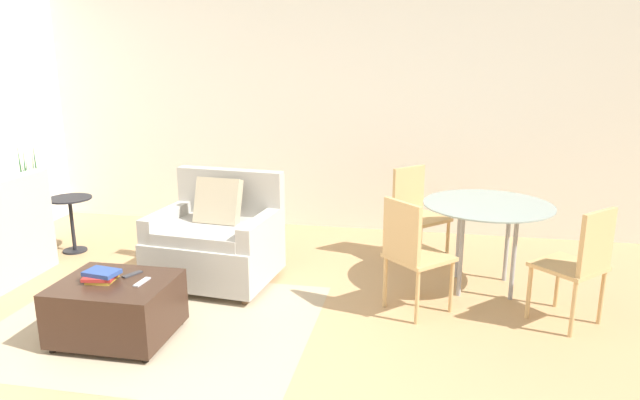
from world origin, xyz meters
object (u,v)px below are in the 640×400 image
object	(u,v)px
ottoman	(117,307)
dining_chair_far_left	(415,208)
potted_plant	(35,221)
side_table	(71,214)
armchair	(217,241)
dining_chair_near_left	(411,249)
tv_remote_secondary	(132,274)
dining_chair_near_right	(581,259)
book_stack	(101,276)
dining_table	(487,214)
tv_remote_primary	(142,282)

from	to	relation	value
ottoman	dining_chair_far_left	world-z (taller)	dining_chair_far_left
potted_plant	side_table	distance (m)	0.50
armchair	side_table	bearing A→B (deg)	164.71
dining_chair_near_left	armchair	bearing A→B (deg)	169.00
potted_plant	armchair	bearing A→B (deg)	-13.85
tv_remote_secondary	dining_chair_near_right	xyz separation A→B (m)	(3.13, 0.66, 0.09)
book_stack	dining_chair_near_right	distance (m)	3.38
ottoman	dining_chair_far_left	bearing A→B (deg)	45.12
ottoman	book_stack	bearing A→B (deg)	-176.77
book_stack	side_table	size ratio (longest dim) A/B	0.44
book_stack	potted_plant	distance (m)	2.45
dining_table	dining_chair_far_left	size ratio (longest dim) A/B	1.18
armchair	dining_table	xyz separation A→B (m)	(2.28, 0.28, 0.29)
ottoman	dining_chair_near_left	world-z (taller)	dining_chair_near_left
side_table	dining_chair_near_left	xyz separation A→B (m)	(3.38, -0.79, 0.12)
tv_remote_primary	tv_remote_secondary	bearing A→B (deg)	139.06
tv_remote_primary	dining_chair_near_left	size ratio (longest dim) A/B	0.18
tv_remote_secondary	potted_plant	bearing A→B (deg)	141.67
ottoman	tv_remote_secondary	world-z (taller)	tv_remote_secondary
ottoman	dining_chair_near_left	size ratio (longest dim) A/B	0.86
dining_chair_near_left	dining_chair_near_right	bearing A→B (deg)	0.00
potted_plant	book_stack	bearing A→B (deg)	-43.13
potted_plant	dining_chair_near_right	size ratio (longest dim) A/B	1.24
ottoman	book_stack	world-z (taller)	book_stack
book_stack	dining_chair_near_left	bearing A→B (deg)	21.07
tv_remote_primary	side_table	bearing A→B (deg)	135.29
ottoman	dining_chair_far_left	xyz separation A→B (m)	(1.99, 2.00, 0.29)
armchair	dining_chair_near_right	xyz separation A→B (m)	(2.88, -0.33, 0.15)
ottoman	tv_remote_primary	distance (m)	0.28
book_stack	tv_remote_secondary	bearing A→B (deg)	42.81
dining_table	tv_remote_secondary	bearing A→B (deg)	-153.48
tv_remote_secondary	tv_remote_primary	bearing A→B (deg)	-40.94
dining_table	book_stack	bearing A→B (deg)	-152.39
book_stack	dining_chair_far_left	distance (m)	2.89
armchair	ottoman	xyz separation A→B (m)	(-0.32, -1.12, -0.13)
dining_chair_far_left	tv_remote_secondary	bearing A→B (deg)	-135.99
tv_remote_secondary	dining_chair_far_left	world-z (taller)	dining_chair_far_left
ottoman	dining_chair_far_left	distance (m)	2.84
book_stack	potted_plant	xyz separation A→B (m)	(-1.78, 1.67, -0.19)
ottoman	potted_plant	size ratio (longest dim) A/B	0.69
potted_plant	dining_chair_far_left	world-z (taller)	potted_plant
potted_plant	dining_chair_far_left	distance (m)	3.88
dining_chair_near_left	potted_plant	bearing A→B (deg)	167.38
ottoman	tv_remote_primary	bearing A→B (deg)	5.12
ottoman	dining_table	world-z (taller)	dining_table
armchair	dining_chair_near_left	distance (m)	1.71
potted_plant	dining_table	world-z (taller)	potted_plant
tv_remote_primary	dining_chair_near_right	xyz separation A→B (m)	(3.00, 0.78, 0.09)
dining_table	armchair	bearing A→B (deg)	-173.09
dining_table	side_table	bearing A→B (deg)	177.25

